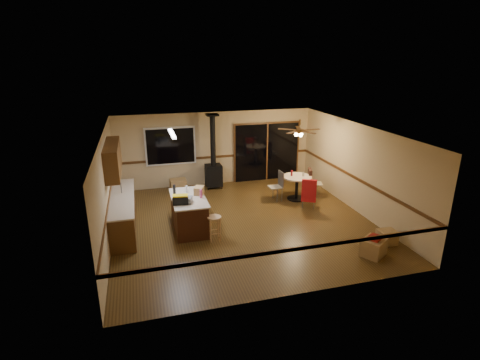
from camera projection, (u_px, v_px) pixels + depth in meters
name	position (u px, v px, depth m)	size (l,w,h in m)	color
floor	(243.00, 222.00, 10.52)	(7.00, 7.00, 0.00)	#4B3314
ceiling	(243.00, 131.00, 9.69)	(7.00, 7.00, 0.00)	silver
wall_back	(216.00, 148.00, 13.30)	(7.00, 7.00, 0.00)	tan
wall_front	(295.00, 235.00, 6.91)	(7.00, 7.00, 0.00)	tan
wall_left	(107.00, 190.00, 9.22)	(7.00, 7.00, 0.00)	tan
wall_right	(357.00, 168.00, 10.99)	(7.00, 7.00, 0.00)	tan
chair_rail	(243.00, 189.00, 10.20)	(7.00, 7.00, 0.08)	#4F2E13
window	(170.00, 146.00, 12.79)	(1.72, 0.10, 1.32)	black
sliding_door	(267.00, 152.00, 13.82)	(2.52, 0.10, 2.10)	black
lower_cabinets	(123.00, 213.00, 10.03)	(0.60, 3.00, 0.86)	#593516
countertop	(122.00, 198.00, 9.89)	(0.64, 3.04, 0.04)	#C5B199
upper_cabinets	(113.00, 159.00, 9.71)	(0.35, 2.00, 0.80)	#593516
kitchen_island	(189.00, 213.00, 10.00)	(0.88, 1.68, 0.90)	#3B1B0F
wood_stove	(213.00, 168.00, 13.02)	(0.55, 0.50, 2.52)	black
ceiling_fan	(299.00, 132.00, 11.49)	(0.24, 0.24, 0.55)	brown
fluorescent_strip	(172.00, 134.00, 9.52)	(0.10, 1.20, 0.04)	white
toolbox_grey	(183.00, 200.00, 9.49)	(0.47, 0.26, 0.15)	slate
toolbox_black	(180.00, 200.00, 9.38)	(0.38, 0.20, 0.21)	black
toolbox_yellow_lid	(180.00, 196.00, 9.34)	(0.38, 0.20, 0.03)	gold
box_on_island	(199.00, 190.00, 10.05)	(0.23, 0.31, 0.21)	#9B7645
bottle_dark	(174.00, 189.00, 10.06)	(0.07, 0.07, 0.26)	black
bottle_pink	(201.00, 194.00, 9.78)	(0.07, 0.07, 0.23)	#D84C8C
bottle_white	(187.00, 189.00, 10.18)	(0.06, 0.06, 0.19)	white
bar_stool	(214.00, 228.00, 9.41)	(0.35, 0.35, 0.64)	tan
blue_bucket	(196.00, 233.00, 9.58)	(0.31, 0.31, 0.26)	#0D0EC0
dining_table	(297.00, 184.00, 12.02)	(0.94, 0.94, 0.78)	black
glass_red	(292.00, 173.00, 11.97)	(0.07, 0.07, 0.18)	#590C14
glass_cream	(303.00, 174.00, 11.92)	(0.06, 0.06, 0.13)	beige
chair_left	(278.00, 183.00, 11.95)	(0.42, 0.41, 0.51)	tan
chair_near	(309.00, 191.00, 11.22)	(0.59, 0.60, 0.70)	tan
chair_right	(310.00, 179.00, 12.24)	(0.57, 0.55, 0.70)	tan
box_under_window	(178.00, 185.00, 12.82)	(0.54, 0.43, 0.43)	#9B7645
box_corner_a	(374.00, 247.00, 8.72)	(0.55, 0.46, 0.41)	#9B7645
box_corner_b	(387.00, 237.00, 9.27)	(0.43, 0.37, 0.35)	#9B7645
box_small_red	(375.00, 238.00, 8.64)	(0.30, 0.25, 0.08)	maroon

